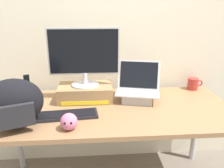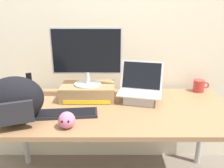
{
  "view_description": "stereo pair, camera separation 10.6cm",
  "coord_description": "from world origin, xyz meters",
  "px_view_note": "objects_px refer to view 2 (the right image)",
  "views": [
    {
      "loc": [
        -0.11,
        -1.5,
        1.42
      ],
      "look_at": [
        0.0,
        0.0,
        0.91
      ],
      "focal_mm": 36.77,
      "sensor_mm": 36.0,
      "label": 1
    },
    {
      "loc": [
        -0.01,
        -1.51,
        1.42
      ],
      "look_at": [
        0.0,
        0.0,
        0.91
      ],
      "focal_mm": 36.77,
      "sensor_mm": 36.0,
      "label": 2
    }
  ],
  "objects_px": {
    "messenger_backpack": "(13,100)",
    "external_keyboard": "(65,114)",
    "desktop_monitor": "(86,56)",
    "coffee_mug": "(198,86)",
    "cell_phone": "(10,104)",
    "plush_toy": "(66,120)",
    "toner_box_yellow": "(87,91)",
    "open_laptop": "(139,93)"
  },
  "relations": [
    {
      "from": "messenger_backpack",
      "to": "external_keyboard",
      "type": "bearing_deg",
      "value": -3.04
    },
    {
      "from": "desktop_monitor",
      "to": "coffee_mug",
      "type": "xyz_separation_m",
      "value": [
        0.93,
        0.15,
        -0.29
      ]
    },
    {
      "from": "cell_phone",
      "to": "plush_toy",
      "type": "bearing_deg",
      "value": -62.13
    },
    {
      "from": "desktop_monitor",
      "to": "coffee_mug",
      "type": "distance_m",
      "value": 0.99
    },
    {
      "from": "external_keyboard",
      "to": "plush_toy",
      "type": "relative_size",
      "value": 4.31
    },
    {
      "from": "coffee_mug",
      "to": "cell_phone",
      "type": "distance_m",
      "value": 1.51
    },
    {
      "from": "toner_box_yellow",
      "to": "desktop_monitor",
      "type": "bearing_deg",
      "value": -91.15
    },
    {
      "from": "external_keyboard",
      "to": "coffee_mug",
      "type": "bearing_deg",
      "value": 17.5
    },
    {
      "from": "messenger_backpack",
      "to": "coffee_mug",
      "type": "height_order",
      "value": "messenger_backpack"
    },
    {
      "from": "cell_phone",
      "to": "coffee_mug",
      "type": "bearing_deg",
      "value": -16.32
    },
    {
      "from": "open_laptop",
      "to": "desktop_monitor",
      "type": "bearing_deg",
      "value": -173.79
    },
    {
      "from": "toner_box_yellow",
      "to": "external_keyboard",
      "type": "height_order",
      "value": "toner_box_yellow"
    },
    {
      "from": "open_laptop",
      "to": "plush_toy",
      "type": "bearing_deg",
      "value": -126.03
    },
    {
      "from": "desktop_monitor",
      "to": "toner_box_yellow",
      "type": "bearing_deg",
      "value": 89.68
    },
    {
      "from": "desktop_monitor",
      "to": "plush_toy",
      "type": "xyz_separation_m",
      "value": [
        -0.08,
        -0.46,
        -0.29
      ]
    },
    {
      "from": "toner_box_yellow",
      "to": "cell_phone",
      "type": "bearing_deg",
      "value": -166.98
    },
    {
      "from": "messenger_backpack",
      "to": "cell_phone",
      "type": "relative_size",
      "value": 2.5
    },
    {
      "from": "coffee_mug",
      "to": "open_laptop",
      "type": "bearing_deg",
      "value": -158.65
    },
    {
      "from": "toner_box_yellow",
      "to": "external_keyboard",
      "type": "distance_m",
      "value": 0.32
    },
    {
      "from": "coffee_mug",
      "to": "plush_toy",
      "type": "xyz_separation_m",
      "value": [
        -1.01,
        -0.62,
        -0.0
      ]
    },
    {
      "from": "coffee_mug",
      "to": "external_keyboard",
      "type": "bearing_deg",
      "value": -156.93
    },
    {
      "from": "external_keyboard",
      "to": "plush_toy",
      "type": "height_order",
      "value": "plush_toy"
    },
    {
      "from": "messenger_backpack",
      "to": "cell_phone",
      "type": "xyz_separation_m",
      "value": [
        -0.14,
        0.26,
        -0.14
      ]
    },
    {
      "from": "desktop_monitor",
      "to": "external_keyboard",
      "type": "bearing_deg",
      "value": -111.99
    },
    {
      "from": "toner_box_yellow",
      "to": "cell_phone",
      "type": "height_order",
      "value": "toner_box_yellow"
    },
    {
      "from": "external_keyboard",
      "to": "messenger_backpack",
      "type": "bearing_deg",
      "value": -168.71
    },
    {
      "from": "cell_phone",
      "to": "open_laptop",
      "type": "bearing_deg",
      "value": -22.56
    },
    {
      "from": "plush_toy",
      "to": "open_laptop",
      "type": "bearing_deg",
      "value": 40.28
    },
    {
      "from": "toner_box_yellow",
      "to": "messenger_backpack",
      "type": "relative_size",
      "value": 0.99
    },
    {
      "from": "toner_box_yellow",
      "to": "messenger_backpack",
      "type": "height_order",
      "value": "messenger_backpack"
    },
    {
      "from": "external_keyboard",
      "to": "plush_toy",
      "type": "distance_m",
      "value": 0.18
    },
    {
      "from": "desktop_monitor",
      "to": "plush_toy",
      "type": "distance_m",
      "value": 0.55
    },
    {
      "from": "open_laptop",
      "to": "external_keyboard",
      "type": "relative_size",
      "value": 0.84
    },
    {
      "from": "open_laptop",
      "to": "cell_phone",
      "type": "relative_size",
      "value": 2.21
    },
    {
      "from": "cell_phone",
      "to": "toner_box_yellow",
      "type": "bearing_deg",
      "value": -13.99
    },
    {
      "from": "toner_box_yellow",
      "to": "open_laptop",
      "type": "relative_size",
      "value": 1.12
    },
    {
      "from": "toner_box_yellow",
      "to": "open_laptop",
      "type": "height_order",
      "value": "open_laptop"
    },
    {
      "from": "desktop_monitor",
      "to": "cell_phone",
      "type": "distance_m",
      "value": 0.66
    },
    {
      "from": "toner_box_yellow",
      "to": "external_keyboard",
      "type": "bearing_deg",
      "value": -112.74
    },
    {
      "from": "plush_toy",
      "to": "external_keyboard",
      "type": "bearing_deg",
      "value": 104.58
    },
    {
      "from": "external_keyboard",
      "to": "coffee_mug",
      "type": "xyz_separation_m",
      "value": [
        1.05,
        0.45,
        0.04
      ]
    },
    {
      "from": "desktop_monitor",
      "to": "coffee_mug",
      "type": "bearing_deg",
      "value": 10.18
    }
  ]
}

